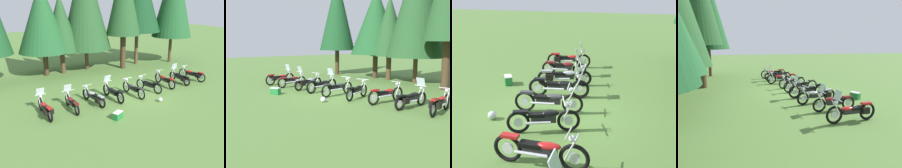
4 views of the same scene
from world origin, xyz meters
The scene contains 13 objects.
ground_plane centered at (0.00, 0.00, 0.00)m, with size 80.00×80.00×0.00m, color #547A38.
motorcycle_0 centered at (-5.77, -1.02, 0.47)m, with size 0.76×2.33×1.39m.
motorcycle_1 centered at (-4.27, -0.79, 0.46)m, with size 0.76×2.19×1.35m.
motorcycle_2 centered at (-2.83, -0.43, 0.44)m, with size 0.97×2.32×1.00m.
motorcycle_3 centered at (-1.49, -0.20, 0.47)m, with size 0.69×2.38×1.38m.
motorcycle_4 centered at (-0.02, -0.12, 0.45)m, with size 0.70×2.37×1.02m.
motorcycle_5 centered at (1.33, 0.19, 0.44)m, with size 1.01×2.07×1.00m.
motorcycle_6 centered at (2.98, 0.70, 0.46)m, with size 0.60×2.42×1.03m.
motorcycle_7 centered at (4.42, 0.82, 0.46)m, with size 0.64×2.27×1.35m.
motorcycle_8 centered at (5.79, 1.04, 0.46)m, with size 0.92×2.30×1.02m.
pine_tree_6 centered at (7.83, 6.88, 6.33)m, with size 3.81×3.81×10.14m.
picnic_cooler centered at (-2.37, -2.85, 0.20)m, with size 0.63×0.56×0.40m.
dropped_helmet centered at (0.99, -1.75, 0.14)m, with size 0.28×0.28×0.28m, color silver.
Camera 4 is at (-13.93, 3.01, 3.33)m, focal length 35.37 mm.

